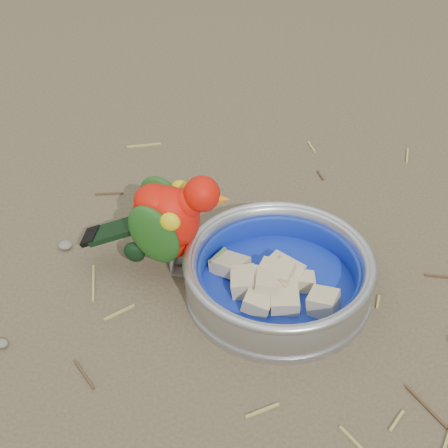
# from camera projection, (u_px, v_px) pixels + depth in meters

# --- Properties ---
(ground) EXTENTS (60.00, 60.00, 0.00)m
(ground) POSITION_uv_depth(u_px,v_px,m) (210.00, 347.00, 0.82)
(ground) COLOR brown
(food_bowl) EXTENTS (0.24, 0.24, 0.02)m
(food_bowl) POSITION_uv_depth(u_px,v_px,m) (278.00, 289.00, 0.89)
(food_bowl) COLOR #B2B2BA
(food_bowl) RESTS_ON ground
(bowl_wall) EXTENTS (0.24, 0.24, 0.04)m
(bowl_wall) POSITION_uv_depth(u_px,v_px,m) (279.00, 272.00, 0.87)
(bowl_wall) COLOR #B2B2BA
(bowl_wall) RESTS_ON food_bowl
(fruit_wedges) EXTENTS (0.14, 0.14, 0.03)m
(fruit_wedges) POSITION_uv_depth(u_px,v_px,m) (278.00, 276.00, 0.87)
(fruit_wedges) COLOR tan
(fruit_wedges) RESTS_ON food_bowl
(lory_parrot) EXTENTS (0.19, 0.10, 0.15)m
(lory_parrot) POSITION_uv_depth(u_px,v_px,m) (169.00, 226.00, 0.89)
(lory_parrot) COLOR red
(lory_parrot) RESTS_ON ground
(ground_debris) EXTENTS (0.90, 0.80, 0.01)m
(ground_debris) POSITION_uv_depth(u_px,v_px,m) (249.00, 335.00, 0.83)
(ground_debris) COLOR #A1974A
(ground_debris) RESTS_ON ground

